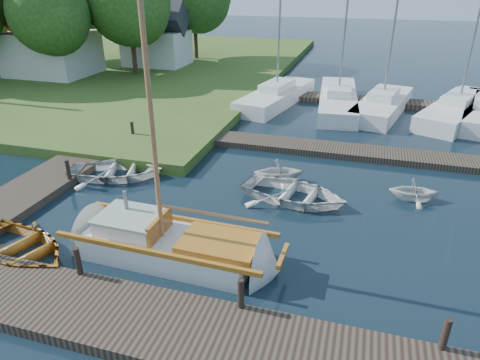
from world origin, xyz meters
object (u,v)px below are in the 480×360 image
(marina_boat_3, at_px, (458,107))
(house_a, at_px, (50,42))
(sailboat, at_px, (174,247))
(house_c, at_px, (156,40))
(tree_2, at_px, (49,12))
(mooring_post_1, at_px, (78,261))
(tender_a, at_px, (116,168))
(tree_3, at_px, (129,2))
(tender_c, at_px, (294,190))
(tender_d, at_px, (415,188))
(mooring_post_5, at_px, (132,130))
(dinghy, at_px, (19,244))
(marina_boat_2, at_px, (383,104))
(mooring_post_4, at_px, (68,170))
(mooring_post_2, at_px, (241,293))
(tender_b, at_px, (279,169))
(mooring_post_3, at_px, (445,334))
(marina_boat_0, at_px, (277,95))
(marina_boat_1, at_px, (338,98))

(marina_boat_3, relative_size, house_a, 2.08)
(sailboat, distance_m, house_c, 28.42)
(sailboat, bearing_deg, tree_2, 135.96)
(mooring_post_1, distance_m, tender_a, 6.79)
(tree_3, bearing_deg, house_a, -161.15)
(tender_c, bearing_deg, tender_d, -62.02)
(mooring_post_5, bearing_deg, dinghy, -80.97)
(house_a, bearing_deg, tender_a, -45.87)
(marina_boat_2, bearing_deg, mooring_post_1, 170.33)
(sailboat, relative_size, tender_a, 2.59)
(house_a, xyz_separation_m, tree_3, (6.00, 2.05, 2.85))
(mooring_post_4, relative_size, tender_c, 0.20)
(mooring_post_4, xyz_separation_m, tender_d, (12.95, 2.62, -0.23))
(tender_a, xyz_separation_m, tender_c, (7.36, 0.07, 0.01))
(house_a, bearing_deg, mooring_post_2, -44.33)
(sailboat, height_order, house_a, sailboat)
(tender_b, relative_size, tender_c, 0.51)
(mooring_post_1, bearing_deg, sailboat, 42.76)
(tender_b, height_order, tender_d, tender_b)
(mooring_post_5, bearing_deg, mooring_post_3, -37.57)
(mooring_post_1, height_order, tender_a, mooring_post_1)
(marina_boat_0, bearing_deg, tender_b, -155.85)
(mooring_post_5, xyz_separation_m, house_c, (-7.00, 17.00, 1.88))
(marina_boat_0, bearing_deg, dinghy, -179.79)
(tender_b, bearing_deg, mooring_post_1, 134.63)
(dinghy, relative_size, tender_d, 2.08)
(house_c, distance_m, tree_2, 9.29)
(mooring_post_3, relative_size, tender_c, 0.20)
(mooring_post_3, bearing_deg, sailboat, 165.77)
(marina_boat_1, bearing_deg, mooring_post_2, 173.13)
(tender_b, distance_m, marina_boat_0, 11.78)
(tender_c, distance_m, marina_boat_2, 13.05)
(marina_boat_0, relative_size, house_a, 1.59)
(mooring_post_2, bearing_deg, marina_boat_2, 79.99)
(mooring_post_2, distance_m, marina_boat_3, 20.81)
(mooring_post_4, distance_m, marina_boat_2, 18.31)
(tender_c, xyz_separation_m, house_a, (-21.68, 14.70, 2.56))
(dinghy, distance_m, house_a, 25.18)
(mooring_post_4, distance_m, tree_2, 18.41)
(sailboat, height_order, marina_boat_2, marina_boat_2)
(mooring_post_4, height_order, tender_d, mooring_post_4)
(house_a, bearing_deg, marina_boat_3, -3.20)
(mooring_post_5, relative_size, sailboat, 0.08)
(sailboat, height_order, tender_b, sailboat)
(mooring_post_1, distance_m, tree_3, 26.05)
(marina_boat_1, relative_size, house_c, 2.01)
(marina_boat_2, distance_m, house_a, 25.05)
(mooring_post_1, distance_m, house_c, 29.22)
(tender_b, bearing_deg, house_a, 38.41)
(tender_c, distance_m, tender_d, 4.46)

